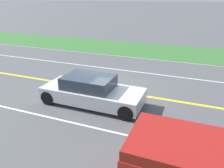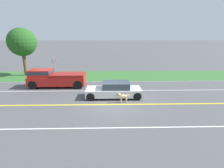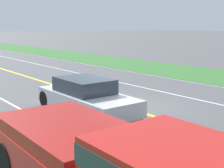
# 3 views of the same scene
# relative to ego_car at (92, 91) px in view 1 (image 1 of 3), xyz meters

# --- Properties ---
(ground_plane) EXTENTS (400.00, 400.00, 0.00)m
(ground_plane) POSITION_rel_ego_car_xyz_m (-1.69, 0.22, -0.62)
(ground_plane) COLOR #4C4C4F
(centre_divider_line) EXTENTS (0.18, 160.00, 0.01)m
(centre_divider_line) POSITION_rel_ego_car_xyz_m (-1.69, 0.22, -0.62)
(centre_divider_line) COLOR yellow
(centre_divider_line) RESTS_ON ground
(lane_edge_line_left) EXTENTS (0.14, 160.00, 0.01)m
(lane_edge_line_left) POSITION_rel_ego_car_xyz_m (-8.69, 0.22, -0.62)
(lane_edge_line_left) COLOR white
(lane_edge_line_left) RESTS_ON ground
(lane_dash_same_dir) EXTENTS (0.10, 160.00, 0.01)m
(lane_dash_same_dir) POSITION_rel_ego_car_xyz_m (1.81, 0.22, -0.62)
(lane_dash_same_dir) COLOR white
(lane_dash_same_dir) RESTS_ON ground
(lane_dash_oncoming) EXTENTS (0.10, 160.00, 0.01)m
(lane_dash_oncoming) POSITION_rel_ego_car_xyz_m (-5.19, 0.22, -0.62)
(lane_dash_oncoming) COLOR white
(lane_dash_oncoming) RESTS_ON ground
(grass_verge_left) EXTENTS (6.00, 160.00, 0.03)m
(grass_verge_left) POSITION_rel_ego_car_xyz_m (-11.69, 0.22, -0.61)
(grass_verge_left) COLOR #33662D
(grass_verge_left) RESTS_ON ground
(ego_car) EXTENTS (1.87, 4.63, 1.33)m
(ego_car) POSITION_rel_ego_car_xyz_m (0.00, 0.00, 0.00)
(ego_car) COLOR silver
(ego_car) RESTS_ON ground
(dog) EXTENTS (0.34, 1.09, 0.80)m
(dog) POSITION_rel_ego_car_xyz_m (-1.27, -0.62, -0.12)
(dog) COLOR #D1B784
(dog) RESTS_ON ground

